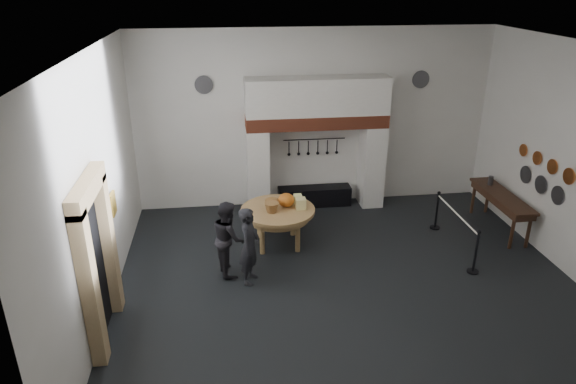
{
  "coord_description": "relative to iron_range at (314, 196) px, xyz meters",
  "views": [
    {
      "loc": [
        -2.28,
        -8.47,
        5.64
      ],
      "look_at": [
        -0.99,
        1.52,
        1.35
      ],
      "focal_mm": 32.0,
      "sensor_mm": 36.0,
      "label": 1
    }
  ],
  "objects": [
    {
      "name": "pewter_jug",
      "position": [
        4.1,
        -1.34,
        0.76
      ],
      "size": [
        0.12,
        0.12,
        0.22
      ],
      "primitive_type": "cylinder",
      "color": "#4A494E",
      "rests_on": "side_table"
    },
    {
      "name": "barrier_post_near",
      "position": [
        2.65,
        -3.71,
        0.2
      ],
      "size": [
        0.05,
        0.05,
        0.9
      ],
      "primitive_type": "cylinder",
      "color": "black",
      "rests_on": "floor"
    },
    {
      "name": "wall_front",
      "position": [
        0.0,
        -7.72,
        2.0
      ],
      "size": [
        9.0,
        0.02,
        4.5
      ],
      "primitive_type": "cube",
      "color": "silver",
      "rests_on": "floor"
    },
    {
      "name": "wicker_basket",
      "position": [
        -1.34,
        -2.15,
        0.73
      ],
      "size": [
        0.4,
        0.4,
        0.22
      ],
      "primitive_type": "cone",
      "rotation": [
        3.14,
        0.0,
        0.31
      ],
      "color": "#925A35",
      "rests_on": "work_table"
    },
    {
      "name": "copper_pan_a",
      "position": [
        4.46,
        -3.52,
        1.7
      ],
      "size": [
        0.03,
        0.34,
        0.34
      ],
      "primitive_type": "cylinder",
      "rotation": [
        0.0,
        1.57,
        0.0
      ],
      "color": "#C6662D",
      "rests_on": "wall_right"
    },
    {
      "name": "copper_pan_c",
      "position": [
        4.46,
        -2.42,
        1.7
      ],
      "size": [
        0.03,
        0.3,
        0.3
      ],
      "primitive_type": "cylinder",
      "rotation": [
        0.0,
        1.57,
        0.0
      ],
      "color": "#C6662D",
      "rests_on": "wall_right"
    },
    {
      "name": "cheese_block_small",
      "position": [
        -0.71,
        -1.75,
        0.72
      ],
      "size": [
        0.18,
        0.18,
        0.2
      ],
      "primitive_type": "cube",
      "color": "#F8F995",
      "rests_on": "work_table"
    },
    {
      "name": "hearth_brick_band",
      "position": [
        0.0,
        -0.07,
        2.06
      ],
      "size": [
        3.5,
        0.72,
        0.32
      ],
      "primitive_type": "cube",
      "color": "#9E442B",
      "rests_on": "chimney_pier_left"
    },
    {
      "name": "wall_left",
      "position": [
        -4.5,
        -3.72,
        2.0
      ],
      "size": [
        0.02,
        8.0,
        4.5
      ],
      "primitive_type": "cube",
      "color": "silver",
      "rests_on": "floor"
    },
    {
      "name": "barrier_post_far",
      "position": [
        2.65,
        -1.71,
        0.2
      ],
      "size": [
        0.05,
        0.05,
        0.9
      ],
      "primitive_type": "cylinder",
      "color": "black",
      "rests_on": "floor"
    },
    {
      "name": "door_jamb_near",
      "position": [
        -4.38,
        -5.42,
        1.05
      ],
      "size": [
        0.22,
        0.3,
        2.6
      ],
      "primitive_type": "cube",
      "color": "tan",
      "rests_on": "floor"
    },
    {
      "name": "pewter_plate_right",
      "position": [
        4.46,
        -2.12,
        1.2
      ],
      "size": [
        0.03,
        0.4,
        0.4
      ],
      "primitive_type": "cylinder",
      "rotation": [
        0.0,
        1.57,
        0.0
      ],
      "color": "#4C4C51",
      "rests_on": "wall_right"
    },
    {
      "name": "ceiling",
      "position": [
        0.0,
        -3.72,
        4.25
      ],
      "size": [
        9.0,
        8.0,
        0.02
      ],
      "primitive_type": "cube",
      "color": "silver",
      "rests_on": "wall_back"
    },
    {
      "name": "copper_pan_b",
      "position": [
        4.46,
        -2.97,
        1.7
      ],
      "size": [
        0.03,
        0.32,
        0.32
      ],
      "primitive_type": "cylinder",
      "rotation": [
        0.0,
        1.57,
        0.0
      ],
      "color": "#C6662D",
      "rests_on": "wall_right"
    },
    {
      "name": "side_table",
      "position": [
        4.1,
        -1.94,
        0.62
      ],
      "size": [
        0.55,
        2.2,
        0.06
      ],
      "primitive_type": "cube",
      "color": "#3C2316",
      "rests_on": "floor"
    },
    {
      "name": "wall_plaque",
      "position": [
        -4.45,
        -2.92,
        1.35
      ],
      "size": [
        0.05,
        0.34,
        0.44
      ],
      "primitive_type": "cube",
      "color": "gold",
      "rests_on": "wall_left"
    },
    {
      "name": "work_table",
      "position": [
        -1.19,
        -2.0,
        0.59
      ],
      "size": [
        2.06,
        2.06,
        0.07
      ],
      "primitive_type": "cylinder",
      "rotation": [
        0.0,
        0.0,
        0.31
      ],
      "color": "tan",
      "rests_on": "floor"
    },
    {
      "name": "pewter_plate_mid",
      "position": [
        4.46,
        -2.72,
        1.2
      ],
      "size": [
        0.03,
        0.4,
        0.4
      ],
      "primitive_type": "cylinder",
      "rotation": [
        0.0,
        1.57,
        0.0
      ],
      "color": "#4C4C51",
      "rests_on": "wall_right"
    },
    {
      "name": "door_recess",
      "position": [
        -4.47,
        -4.72,
        1.0
      ],
      "size": [
        0.04,
        1.1,
        2.5
      ],
      "primitive_type": "cube",
      "color": "black",
      "rests_on": "floor"
    },
    {
      "name": "pewter_plate_left",
      "position": [
        4.46,
        -3.32,
        1.2
      ],
      "size": [
        0.03,
        0.4,
        0.4
      ],
      "primitive_type": "cylinder",
      "rotation": [
        0.0,
        1.57,
        0.0
      ],
      "color": "#4C4C51",
      "rests_on": "wall_right"
    },
    {
      "name": "iron_range",
      "position": [
        0.0,
        0.0,
        0.0
      ],
      "size": [
        1.9,
        0.45,
        0.5
      ],
      "primitive_type": "cube",
      "color": "black",
      "rests_on": "floor"
    },
    {
      "name": "cheese_block_big",
      "position": [
        -0.69,
        -2.05,
        0.74
      ],
      "size": [
        0.22,
        0.22,
        0.24
      ],
      "primitive_type": "cube",
      "color": "#DED384",
      "rests_on": "work_table"
    },
    {
      "name": "chimney_pier_left",
      "position": [
        -1.48,
        -0.07,
        0.82
      ],
      "size": [
        0.55,
        0.7,
        2.15
      ],
      "primitive_type": "cube",
      "color": "silver",
      "rests_on": "floor"
    },
    {
      "name": "visitor_near",
      "position": [
        -1.9,
        -3.44,
        0.54
      ],
      "size": [
        0.55,
        0.67,
        1.59
      ],
      "primitive_type": "imported",
      "rotation": [
        0.0,
        0.0,
        1.24
      ],
      "color": "black",
      "rests_on": "floor"
    },
    {
      "name": "door_jamb_far",
      "position": [
        -4.38,
        -4.02,
        1.05
      ],
      "size": [
        0.22,
        0.3,
        2.6
      ],
      "primitive_type": "cube",
      "color": "tan",
      "rests_on": "floor"
    },
    {
      "name": "pewter_plate_back_left",
      "position": [
        -2.7,
        0.24,
        2.95
      ],
      "size": [
        0.44,
        0.03,
        0.44
      ],
      "primitive_type": "cylinder",
      "rotation": [
        1.57,
        0.0,
        0.0
      ],
      "color": "#4C4C51",
      "rests_on": "wall_back"
    },
    {
      "name": "utensil_rail",
      "position": [
        0.0,
        0.2,
        1.5
      ],
      "size": [
        1.6,
        0.02,
        0.02
      ],
      "primitive_type": "cylinder",
      "rotation": [
        0.0,
        1.57,
        0.0
      ],
      "color": "black",
      "rests_on": "wall_back"
    },
    {
      "name": "chimney_pier_right",
      "position": [
        1.48,
        -0.07,
        0.82
      ],
      "size": [
        0.55,
        0.7,
        2.15
      ],
      "primitive_type": "cube",
      "color": "silver",
      "rests_on": "floor"
    },
    {
      "name": "pumpkin",
      "position": [
        -0.99,
        -1.9,
        0.78
      ],
      "size": [
        0.36,
        0.36,
        0.31
      ],
      "primitive_type": "ellipsoid",
      "color": "orange",
      "rests_on": "work_table"
    },
    {
      "name": "barrier_rope",
      "position": [
        2.65,
        -2.71,
        0.6
      ],
      "size": [
        0.04,
        2.0,
        0.04
      ],
      "primitive_type": "cylinder",
      "rotation": [
        1.57,
        0.0,
        0.0
      ],
      "color": "white",
      "rests_on": "barrier_post_near"
    },
    {
      "name": "pewter_plate_back_right",
      "position": [
        2.7,
        0.24,
        2.95
      ],
      "size": [
        0.44,
        0.03,
        0.44
      ],
      "primitive_type": "cylinder",
      "rotation": [
        1.57,
        0.0,
        0.0
      ],
      "color": "#4C4C51",
      "rests_on": "wall_back"
    },
    {
      "name": "bread_loaf",
      "position": [
        -1.29,
        -1.65,
        0.69
      ],
      "size": [
        0.31,
        0.18,
        0.13
      ],
      "primitive_type": "ellipsoid",
      "color": "#AA723C",
      "rests_on": "work_table"
    },
    {
      "name": "copper_pan_d",
      "position": [
        4.46,
        -1.87,
        1.7
      ],
      "size": [
        0.03,
        0.28,
        0.28
      ],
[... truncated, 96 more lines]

